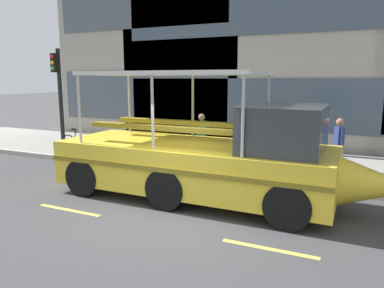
{
  "coord_description": "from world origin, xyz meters",
  "views": [
    {
      "loc": [
        3.74,
        -7.19,
        3.1
      ],
      "look_at": [
        -0.45,
        1.89,
        1.3
      ],
      "focal_mm": 34.14,
      "sensor_mm": 36.0,
      "label": 1
    }
  ],
  "objects_px": {
    "pedestrian_near_bow": "(339,141)",
    "traffic_light_pole": "(59,90)",
    "leaned_bicycle": "(79,144)",
    "pedestrian_mid_right": "(202,133)",
    "duck_tour_boat": "(211,158)",
    "pedestrian_mid_left": "(269,135)"
  },
  "relations": [
    {
      "from": "leaned_bicycle",
      "to": "pedestrian_near_bow",
      "type": "relative_size",
      "value": 0.99
    },
    {
      "from": "traffic_light_pole",
      "to": "leaned_bicycle",
      "type": "relative_size",
      "value": 2.33
    },
    {
      "from": "leaned_bicycle",
      "to": "pedestrian_mid_right",
      "type": "bearing_deg",
      "value": 8.59
    },
    {
      "from": "leaned_bicycle",
      "to": "duck_tour_boat",
      "type": "bearing_deg",
      "value": -20.74
    },
    {
      "from": "duck_tour_boat",
      "to": "pedestrian_near_bow",
      "type": "distance_m",
      "value": 4.25
    },
    {
      "from": "traffic_light_pole",
      "to": "duck_tour_boat",
      "type": "relative_size",
      "value": 0.46
    },
    {
      "from": "duck_tour_boat",
      "to": "pedestrian_mid_left",
      "type": "xyz_separation_m",
      "value": [
        0.69,
        3.42,
        0.16
      ]
    },
    {
      "from": "pedestrian_near_bow",
      "to": "pedestrian_mid_right",
      "type": "relative_size",
      "value": 1.04
    },
    {
      "from": "duck_tour_boat",
      "to": "pedestrian_mid_left",
      "type": "distance_m",
      "value": 3.5
    },
    {
      "from": "pedestrian_mid_left",
      "to": "pedestrian_mid_right",
      "type": "relative_size",
      "value": 1.04
    },
    {
      "from": "leaned_bicycle",
      "to": "pedestrian_mid_left",
      "type": "bearing_deg",
      "value": 6.99
    },
    {
      "from": "leaned_bicycle",
      "to": "traffic_light_pole",
      "type": "bearing_deg",
      "value": -173.34
    },
    {
      "from": "pedestrian_near_bow",
      "to": "traffic_light_pole",
      "type": "bearing_deg",
      "value": -176.08
    },
    {
      "from": "traffic_light_pole",
      "to": "pedestrian_mid_right",
      "type": "distance_m",
      "value": 5.99
    },
    {
      "from": "traffic_light_pole",
      "to": "duck_tour_boat",
      "type": "xyz_separation_m",
      "value": [
        7.43,
        -2.43,
        -1.57
      ]
    },
    {
      "from": "traffic_light_pole",
      "to": "pedestrian_near_bow",
      "type": "bearing_deg",
      "value": 3.92
    },
    {
      "from": "traffic_light_pole",
      "to": "pedestrian_mid_right",
      "type": "xyz_separation_m",
      "value": [
        5.75,
        0.84,
        -1.44
      ]
    },
    {
      "from": "duck_tour_boat",
      "to": "pedestrian_mid_left",
      "type": "height_order",
      "value": "duck_tour_boat"
    },
    {
      "from": "pedestrian_near_bow",
      "to": "pedestrian_mid_left",
      "type": "bearing_deg",
      "value": 172.49
    },
    {
      "from": "leaned_bicycle",
      "to": "pedestrian_mid_left",
      "type": "xyz_separation_m",
      "value": [
        7.36,
        0.9,
        0.68
      ]
    },
    {
      "from": "pedestrian_near_bow",
      "to": "leaned_bicycle",
      "type": "bearing_deg",
      "value": -176.3
    },
    {
      "from": "traffic_light_pole",
      "to": "duck_tour_boat",
      "type": "bearing_deg",
      "value": -18.13
    }
  ]
}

